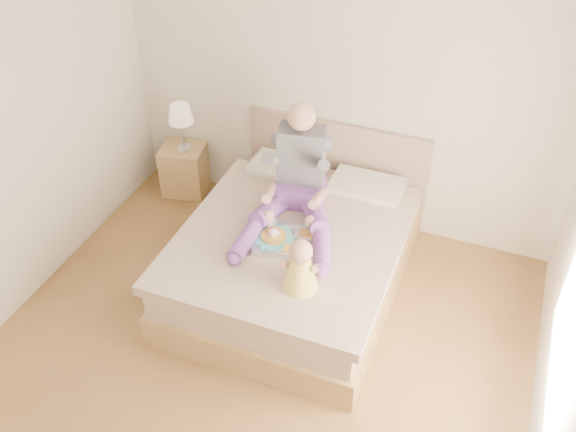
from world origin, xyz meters
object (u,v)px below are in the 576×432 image
at_px(bed, 298,250).
at_px(tray, 287,238).
at_px(nightstand, 185,169).
at_px(baby, 301,268).
at_px(adult, 297,183).

relative_size(bed, tray, 3.71).
distance_m(bed, nightstand, 1.71).
bearing_deg(tray, baby, -71.36).
distance_m(adult, baby, 0.89).
relative_size(nightstand, tray, 0.86).
bearing_deg(tray, nightstand, 131.49).
xyz_separation_m(bed, tray, (-0.00, -0.24, 0.33)).
bearing_deg(bed, tray, -90.37).
xyz_separation_m(bed, adult, (-0.07, 0.15, 0.56)).
distance_m(tray, baby, 0.52).
bearing_deg(nightstand, adult, -35.60).
relative_size(adult, baby, 2.79).
xyz_separation_m(tray, baby, (0.27, -0.42, 0.14)).
relative_size(nightstand, adult, 0.43).
distance_m(adult, tray, 0.47).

